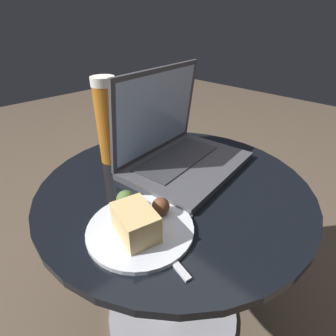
# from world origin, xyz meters

# --- Properties ---
(ground_plane) EXTENTS (6.00, 6.00, 0.00)m
(ground_plane) POSITION_xyz_m (0.00, 0.00, 0.00)
(ground_plane) COLOR brown
(table) EXTENTS (0.66, 0.66, 0.54)m
(table) POSITION_xyz_m (0.00, 0.00, 0.36)
(table) COLOR #9E9EA3
(table) RESTS_ON ground_plane
(napkin) EXTENTS (0.18, 0.14, 0.00)m
(napkin) POSITION_xyz_m (-0.15, -0.08, 0.54)
(napkin) COLOR silver
(napkin) RESTS_ON table
(laptop) EXTENTS (0.35, 0.28, 0.25)m
(laptop) POSITION_xyz_m (0.07, 0.06, 0.59)
(laptop) COLOR #47474C
(laptop) RESTS_ON table
(beer_glass) EXTENTS (0.06, 0.06, 0.23)m
(beer_glass) POSITION_xyz_m (-0.04, 0.21, 0.65)
(beer_glass) COLOR #C6701E
(beer_glass) RESTS_ON table
(snack_plate) EXTENTS (0.21, 0.21, 0.06)m
(snack_plate) POSITION_xyz_m (-0.17, -0.06, 0.56)
(snack_plate) COLOR silver
(snack_plate) RESTS_ON table
(fork) EXTENTS (0.05, 0.18, 0.00)m
(fork) POSITION_xyz_m (-0.16, -0.10, 0.54)
(fork) COLOR silver
(fork) RESTS_ON table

